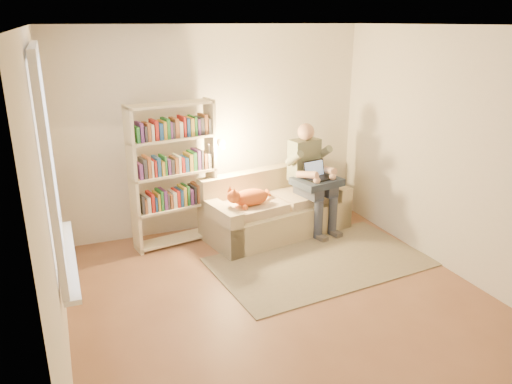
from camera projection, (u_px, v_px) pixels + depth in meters
name	position (u px, v px, depth m)	size (l,w,h in m)	color
floor	(289.00, 308.00, 4.84)	(4.50, 4.50, 0.00)	brown
ceiling	(296.00, 25.00, 3.99)	(4.00, 4.50, 0.02)	white
wall_left	(50.00, 211.00, 3.70)	(0.02, 4.50, 2.60)	silver
wall_right	(467.00, 158.00, 5.13)	(0.02, 4.50, 2.60)	silver
wall_back	(215.00, 131.00, 6.38)	(4.00, 0.02, 2.60)	silver
wall_front	(494.00, 309.00, 2.44)	(4.00, 0.02, 2.60)	silver
window	(55.00, 192.00, 3.87)	(0.12, 1.52, 1.69)	white
sofa	(275.00, 211.00, 6.49)	(1.98, 1.17, 0.79)	#C8B78D
person	(310.00, 172.00, 6.44)	(0.50, 0.69, 1.40)	slate
cat	(250.00, 197.00, 6.06)	(0.67, 0.33, 0.25)	orange
blanket	(317.00, 182.00, 6.36)	(0.56, 0.46, 0.09)	#242E3F
laptop	(316.00, 174.00, 6.34)	(0.36, 0.31, 0.29)	black
bookshelf	(174.00, 168.00, 5.96)	(1.20, 0.44, 1.76)	beige
rug	(320.00, 262.00, 5.74)	(2.41, 1.43, 0.01)	gray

